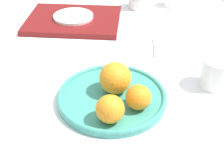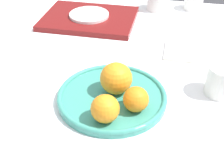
{
  "view_description": "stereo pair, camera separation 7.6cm",
  "coord_description": "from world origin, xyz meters",
  "px_view_note": "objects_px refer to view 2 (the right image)",
  "views": [
    {
      "loc": [
        0.1,
        -0.84,
        1.28
      ],
      "look_at": [
        0.05,
        -0.23,
        0.83
      ],
      "focal_mm": 50.0,
      "sensor_mm": 36.0,
      "label": 1
    },
    {
      "loc": [
        0.17,
        -0.83,
        1.28
      ],
      "look_at": [
        0.05,
        -0.23,
        0.83
      ],
      "focal_mm": 50.0,
      "sensor_mm": 36.0,
      "label": 2
    }
  ],
  "objects_px": {
    "fruit_platter": "(112,97)",
    "cup_3": "(222,81)",
    "cup_0": "(158,1)",
    "napkin": "(188,52)",
    "serving_tray": "(89,19)",
    "orange_1": "(136,99)",
    "cup_2": "(194,2)",
    "side_plate": "(89,15)",
    "orange_0": "(116,78)",
    "orange_2": "(105,109)"
  },
  "relations": [
    {
      "from": "orange_2",
      "to": "cup_2",
      "type": "distance_m",
      "value": 0.76
    },
    {
      "from": "side_plate",
      "to": "cup_2",
      "type": "relative_size",
      "value": 1.99
    },
    {
      "from": "orange_1",
      "to": "serving_tray",
      "type": "xyz_separation_m",
      "value": [
        -0.24,
        0.48,
        -0.04
      ]
    },
    {
      "from": "orange_0",
      "to": "serving_tray",
      "type": "bearing_deg",
      "value": 113.7
    },
    {
      "from": "serving_tray",
      "to": "cup_0",
      "type": "relative_size",
      "value": 3.88
    },
    {
      "from": "cup_0",
      "to": "fruit_platter",
      "type": "bearing_deg",
      "value": -95.63
    },
    {
      "from": "serving_tray",
      "to": "cup_0",
      "type": "height_order",
      "value": "cup_0"
    },
    {
      "from": "side_plate",
      "to": "napkin",
      "type": "bearing_deg",
      "value": -24.35
    },
    {
      "from": "fruit_platter",
      "to": "cup_3",
      "type": "bearing_deg",
      "value": 17.82
    },
    {
      "from": "orange_0",
      "to": "cup_3",
      "type": "distance_m",
      "value": 0.27
    },
    {
      "from": "fruit_platter",
      "to": "orange_1",
      "type": "distance_m",
      "value": 0.08
    },
    {
      "from": "fruit_platter",
      "to": "cup_3",
      "type": "xyz_separation_m",
      "value": [
        0.27,
        0.09,
        0.03
      ]
    },
    {
      "from": "orange_1",
      "to": "cup_2",
      "type": "bearing_deg",
      "value": 78.86
    },
    {
      "from": "orange_2",
      "to": "side_plate",
      "type": "xyz_separation_m",
      "value": [
        -0.18,
        0.53,
        -0.02
      ]
    },
    {
      "from": "orange_0",
      "to": "orange_2",
      "type": "relative_size",
      "value": 1.24
    },
    {
      "from": "orange_1",
      "to": "cup_2",
      "type": "height_order",
      "value": "orange_1"
    },
    {
      "from": "orange_1",
      "to": "side_plate",
      "type": "bearing_deg",
      "value": 116.82
    },
    {
      "from": "orange_2",
      "to": "cup_3",
      "type": "xyz_separation_m",
      "value": [
        0.26,
        0.18,
        -0.01
      ]
    },
    {
      "from": "cup_3",
      "to": "fruit_platter",
      "type": "bearing_deg",
      "value": -162.18
    },
    {
      "from": "orange_1",
      "to": "serving_tray",
      "type": "bearing_deg",
      "value": 116.82
    },
    {
      "from": "orange_1",
      "to": "cup_0",
      "type": "height_order",
      "value": "orange_1"
    },
    {
      "from": "fruit_platter",
      "to": "orange_0",
      "type": "xyz_separation_m",
      "value": [
        0.01,
        0.02,
        0.04
      ]
    },
    {
      "from": "orange_0",
      "to": "orange_2",
      "type": "xyz_separation_m",
      "value": [
        -0.0,
        -0.11,
        -0.01
      ]
    },
    {
      "from": "cup_0",
      "to": "napkin",
      "type": "distance_m",
      "value": 0.35
    },
    {
      "from": "orange_0",
      "to": "orange_1",
      "type": "bearing_deg",
      "value": -45.52
    },
    {
      "from": "side_plate",
      "to": "cup_2",
      "type": "bearing_deg",
      "value": 27.51
    },
    {
      "from": "side_plate",
      "to": "cup_0",
      "type": "height_order",
      "value": "cup_0"
    },
    {
      "from": "orange_1",
      "to": "orange_2",
      "type": "relative_size",
      "value": 0.93
    },
    {
      "from": "orange_1",
      "to": "cup_0",
      "type": "relative_size",
      "value": 0.69
    },
    {
      "from": "fruit_platter",
      "to": "cup_2",
      "type": "height_order",
      "value": "cup_2"
    },
    {
      "from": "cup_0",
      "to": "side_plate",
      "type": "bearing_deg",
      "value": -145.66
    },
    {
      "from": "orange_1",
      "to": "serving_tray",
      "type": "relative_size",
      "value": 0.18
    },
    {
      "from": "cup_2",
      "to": "cup_3",
      "type": "bearing_deg",
      "value": -83.11
    },
    {
      "from": "napkin",
      "to": "cup_2",
      "type": "bearing_deg",
      "value": 87.76
    },
    {
      "from": "cup_0",
      "to": "napkin",
      "type": "bearing_deg",
      "value": -69.18
    },
    {
      "from": "fruit_platter",
      "to": "serving_tray",
      "type": "relative_size",
      "value": 0.82
    },
    {
      "from": "serving_tray",
      "to": "napkin",
      "type": "bearing_deg",
      "value": -24.35
    },
    {
      "from": "orange_1",
      "to": "cup_2",
      "type": "xyz_separation_m",
      "value": [
        0.13,
        0.68,
        -0.01
      ]
    },
    {
      "from": "fruit_platter",
      "to": "orange_2",
      "type": "height_order",
      "value": "orange_2"
    },
    {
      "from": "orange_0",
      "to": "napkin",
      "type": "xyz_separation_m",
      "value": [
        0.18,
        0.26,
        -0.05
      ]
    },
    {
      "from": "orange_2",
      "to": "cup_3",
      "type": "bearing_deg",
      "value": 33.87
    },
    {
      "from": "fruit_platter",
      "to": "napkin",
      "type": "distance_m",
      "value": 0.33
    },
    {
      "from": "serving_tray",
      "to": "napkin",
      "type": "height_order",
      "value": "serving_tray"
    },
    {
      "from": "orange_0",
      "to": "cup_0",
      "type": "height_order",
      "value": "orange_0"
    },
    {
      "from": "orange_1",
      "to": "cup_2",
      "type": "distance_m",
      "value": 0.69
    },
    {
      "from": "fruit_platter",
      "to": "side_plate",
      "type": "height_order",
      "value": "side_plate"
    },
    {
      "from": "orange_0",
      "to": "cup_3",
      "type": "height_order",
      "value": "orange_0"
    },
    {
      "from": "napkin",
      "to": "fruit_platter",
      "type": "bearing_deg",
      "value": -123.61
    },
    {
      "from": "orange_1",
      "to": "cup_3",
      "type": "bearing_deg",
      "value": 32.15
    },
    {
      "from": "cup_2",
      "to": "orange_0",
      "type": "bearing_deg",
      "value": -107.18
    }
  ]
}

